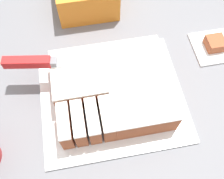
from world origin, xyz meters
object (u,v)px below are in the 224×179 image
Objects in this scene: cake at (113,88)px; knife at (43,62)px; cake_board at (112,97)px; brownie at (215,43)px.

knife is (-0.15, 0.07, 0.04)m from cake.
cake_board is 7.38× the size of brownie.
knife is 0.46m from brownie.
cake_board is at bearing -17.97° from knife.
cake reaches higher than cake_board.
knife reaches higher than cake.
cake is (0.00, 0.00, 0.04)m from cake_board.
knife is at bearing 154.20° from cake.
cake_board is at bearing -139.73° from cake.
cake_board is 0.32m from brownie.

